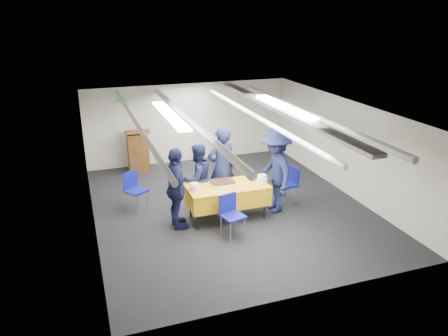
{
  "coord_description": "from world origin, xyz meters",
  "views": [
    {
      "loc": [
        -3.12,
        -8.62,
        4.35
      ],
      "look_at": [
        -0.2,
        -0.2,
        1.05
      ],
      "focal_mm": 35.0,
      "sensor_mm": 36.0,
      "label": 1
    }
  ],
  "objects": [
    {
      "name": "sailor_a",
      "position": [
        -0.15,
        0.11,
        0.95
      ],
      "size": [
        0.74,
        0.53,
        1.89
      ],
      "primitive_type": "imported",
      "rotation": [
        0.0,
        0.0,
        3.26
      ],
      "color": "black",
      "rests_on": "ground"
    },
    {
      "name": "sailor_c",
      "position": [
        -1.35,
        -0.57,
        0.87
      ],
      "size": [
        0.44,
        1.02,
        1.73
      ],
      "primitive_type": "imported",
      "rotation": [
        0.0,
        0.0,
        1.56
      ],
      "color": "black",
      "rests_on": "ground"
    },
    {
      "name": "ground",
      "position": [
        0.0,
        0.0,
        0.0
      ],
      "size": [
        7.0,
        7.0,
        0.0
      ],
      "primitive_type": "plane",
      "color": "black",
      "rests_on": "ground"
    },
    {
      "name": "sailor_d",
      "position": [
        0.89,
        -0.5,
        0.95
      ],
      "size": [
        0.75,
        1.25,
        1.89
      ],
      "primitive_type": "imported",
      "rotation": [
        0.0,
        0.0,
        -1.61
      ],
      "color": "black",
      "rests_on": "ground"
    },
    {
      "name": "plate_stack_right",
      "position": [
        0.55,
        -0.57,
        0.84
      ],
      "size": [
        0.23,
        0.23,
        0.16
      ],
      "color": "white",
      "rests_on": "serving_table"
    },
    {
      "name": "plate_stack_left",
      "position": [
        -0.97,
        -0.57,
        0.85
      ],
      "size": [
        0.2,
        0.2,
        0.16
      ],
      "color": "white",
      "rests_on": "serving_table"
    },
    {
      "name": "sheet_cake",
      "position": [
        -0.32,
        -0.45,
        0.81
      ],
      "size": [
        0.51,
        0.39,
        0.09
      ],
      "color": "white",
      "rests_on": "serving_table"
    },
    {
      "name": "chair_right",
      "position": [
        1.44,
        -0.18,
        0.53
      ],
      "size": [
        0.48,
        0.48,
        0.87
      ],
      "color": "gray",
      "rests_on": "ground"
    },
    {
      "name": "podium",
      "position": [
        -1.6,
        3.05,
        0.61
      ],
      "size": [
        0.62,
        0.53,
        1.25
      ],
      "color": "brown",
      "rests_on": "ground"
    },
    {
      "name": "serving_table",
      "position": [
        -0.23,
        -0.52,
        0.56
      ],
      "size": [
        1.74,
        0.85,
        0.77
      ],
      "color": "black",
      "rests_on": "ground"
    },
    {
      "name": "room_shell",
      "position": [
        0.09,
        0.41,
        1.81
      ],
      "size": [
        6.0,
        7.0,
        2.3
      ],
      "color": "beige",
      "rests_on": "ground"
    },
    {
      "name": "sailor_b",
      "position": [
        -0.74,
        0.04,
        0.79
      ],
      "size": [
        0.93,
        0.84,
        1.57
      ],
      "primitive_type": "imported",
      "rotation": [
        0.0,
        0.0,
        3.54
      ],
      "color": "black",
      "rests_on": "ground"
    },
    {
      "name": "chair_left",
      "position": [
        -2.07,
        0.65,
        0.53
      ],
      "size": [
        0.58,
        0.58,
        0.87
      ],
      "color": "gray",
      "rests_on": "ground"
    },
    {
      "name": "chair_near",
      "position": [
        -0.42,
        -1.24,
        0.53
      ],
      "size": [
        0.51,
        0.51,
        0.87
      ],
      "color": "gray",
      "rests_on": "ground"
    }
  ]
}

